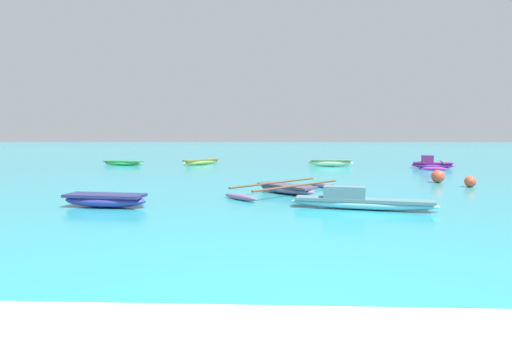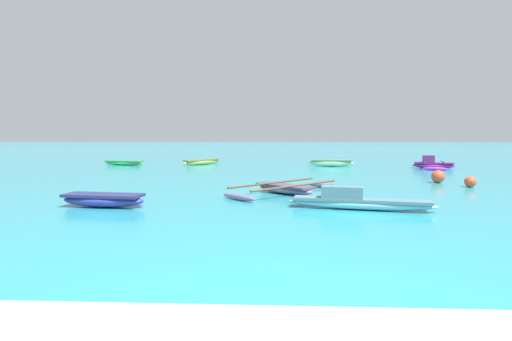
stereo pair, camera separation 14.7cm
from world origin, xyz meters
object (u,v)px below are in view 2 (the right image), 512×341
Objects in this scene: moored_boat_1 at (331,163)px; moored_boat_3 at (124,163)px; moored_boat_6 at (285,189)px; mooring_buoy_0 at (470,182)px; mooring_buoy_1 at (438,176)px; moored_boat_0 at (103,200)px; moored_boat_4 at (202,162)px; moored_boat_2 at (357,201)px; moored_boat_5 at (433,164)px.

moored_boat_3 is (-13.88, 0.55, -0.08)m from moored_boat_1.
mooring_buoy_0 is (7.25, 1.98, 0.05)m from moored_boat_6.
moored_boat_1 is at bearing 110.30° from mooring_buoy_1.
moored_boat_0 is 0.79× the size of moored_boat_4.
moored_boat_2 reaches higher than moored_boat_6.
moored_boat_1 is 9.41m from mooring_buoy_1.
moored_boat_1 is at bearing -64.85° from moored_boat_4.
moored_boat_6 is 7.43m from mooring_buoy_1.
mooring_buoy_0 is (17.80, -10.81, 0.05)m from moored_boat_3.
moored_boat_6 is 7.75× the size of mooring_buoy_1.
moored_boat_1 is 0.93× the size of moored_boat_4.
moored_boat_3 is (-12.43, 15.70, -0.05)m from moored_boat_2.
moored_boat_5 is at bearing 73.91° from moored_boat_2.
moored_boat_3 is at bearing 148.72° from mooring_buoy_0.
moored_boat_2 reaches higher than moored_boat_4.
moored_boat_4 is 15.64m from mooring_buoy_1.
moored_boat_2 is 3.46m from moored_boat_6.
moored_boat_0 is at bearing -56.59° from moored_boat_3.
moored_boat_0 is 5.71× the size of mooring_buoy_0.
moored_boat_3 is 0.91× the size of moored_boat_5.
moored_boat_1 reaches higher than mooring_buoy_0.
moored_boat_6 is at bearing -112.53° from moored_boat_5.
moored_boat_1 reaches higher than moored_boat_6.
moored_boat_5 reaches higher than moored_boat_3.
moored_boat_1 is 0.69× the size of moored_boat_6.
moored_boat_0 is 5.93m from moored_boat_6.
moored_boat_2 is at bearing -126.65° from mooring_buoy_1.
mooring_buoy_1 reaches higher than moored_boat_3.
mooring_buoy_1 is (4.71, 6.33, 0.05)m from moored_boat_2.
moored_boat_0 is 16.38m from moored_boat_4.
moored_boat_1 reaches higher than moored_boat_4.
mooring_buoy_0 is 1.58m from mooring_buoy_1.
moored_boat_3 is at bearing 115.77° from moored_boat_0.
mooring_buoy_0 reaches higher than moored_boat_3.
mooring_buoy_1 is (-2.69, -7.48, 0.00)m from moored_boat_5.
moored_boat_0 is at bearing -112.88° from moored_boat_1.
moored_boat_2 is at bearing -122.65° from moored_boat_4.
moored_boat_5 is at bearing 77.13° from mooring_buoy_0.
moored_boat_0 is 0.82× the size of moored_boat_3.
moored_boat_6 is at bearing -124.85° from moored_boat_4.
moored_boat_0 is at bearing -118.63° from moored_boat_5.
mooring_buoy_0 is 0.80× the size of mooring_buoy_1.
moored_boat_0 is 0.75× the size of moored_boat_5.
moored_boat_2 is 7.26m from mooring_buoy_0.
mooring_buoy_1 reaches higher than moored_boat_4.
mooring_buoy_0 is (5.36, 4.89, -0.00)m from moored_boat_2.
moored_boat_2 reaches higher than mooring_buoy_0.
moored_boat_0 is 16.52m from moored_boat_3.
moored_boat_2 is 0.94× the size of moored_boat_6.
mooring_buoy_1 is at bearing -96.67° from moored_boat_4.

